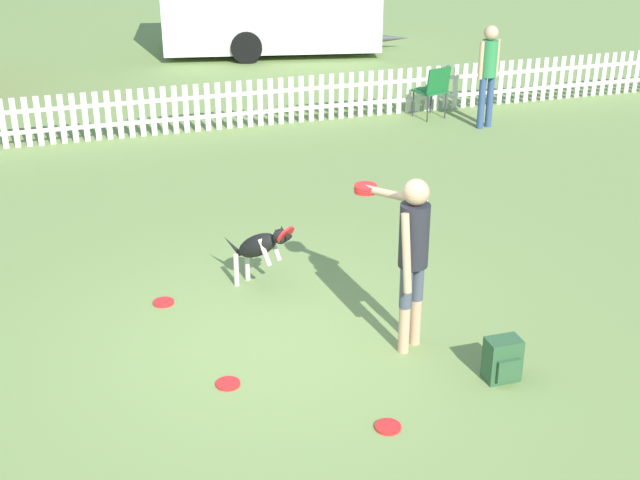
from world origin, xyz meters
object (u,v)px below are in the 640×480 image
at_px(spectator_standing, 488,66).
at_px(frisbee_near_dog, 164,302).
at_px(equipment_trailer, 271,0).
at_px(frisbee_near_handler, 228,384).
at_px(handler_person, 411,243).
at_px(leaping_dog, 260,246).
at_px(frisbee_midfield, 388,427).
at_px(backpack_on_grass, 503,360).
at_px(folding_chair_blue_left, 434,87).

bearing_deg(spectator_standing, frisbee_near_dog, 22.74).
distance_m(spectator_standing, equipment_trailer, 6.90).
bearing_deg(spectator_standing, frisbee_near_handler, 33.31).
bearing_deg(handler_person, equipment_trailer, 47.03).
bearing_deg(leaping_dog, spectator_standing, -171.76).
bearing_deg(frisbee_near_dog, leaping_dog, 0.14).
xyz_separation_m(frisbee_midfield, spectator_standing, (4.56, 7.40, 1.04)).
bearing_deg(backpack_on_grass, spectator_standing, 64.77).
height_order(handler_person, frisbee_near_handler, handler_person).
xyz_separation_m(frisbee_midfield, backpack_on_grass, (1.26, 0.39, 0.19)).
xyz_separation_m(frisbee_near_handler, frisbee_near_dog, (-0.35, 1.71, 0.00)).
height_order(frisbee_near_handler, spectator_standing, spectator_standing).
height_order(handler_person, equipment_trailer, equipment_trailer).
distance_m(folding_chair_blue_left, spectator_standing, 1.08).
bearing_deg(equipment_trailer, leaping_dog, -93.48).
relative_size(leaping_dog, spectator_standing, 0.52).
distance_m(handler_person, leaping_dog, 1.97).
bearing_deg(frisbee_midfield, handler_person, 61.74).
distance_m(handler_person, folding_chair_blue_left, 7.69).
xyz_separation_m(backpack_on_grass, equipment_trailer, (1.24, 13.60, 0.95)).
bearing_deg(equipment_trailer, spectator_standing, -61.42).
relative_size(frisbee_near_dog, frisbee_midfield, 1.00).
bearing_deg(leaping_dog, handler_person, 90.28).
bearing_deg(leaping_dog, equipment_trailer, -139.36).
xyz_separation_m(leaping_dog, folding_chair_blue_left, (4.37, 5.38, 0.02)).
height_order(folding_chair_blue_left, spectator_standing, spectator_standing).
relative_size(backpack_on_grass, folding_chair_blue_left, 0.45).
distance_m(handler_person, backpack_on_grass, 1.36).
distance_m(handler_person, frisbee_midfield, 1.74).
relative_size(backpack_on_grass, spectator_standing, 0.24).
xyz_separation_m(handler_person, leaping_dog, (-1.08, 1.55, -0.57)).
relative_size(frisbee_near_dog, equipment_trailer, 0.04).
relative_size(frisbee_midfield, spectator_standing, 0.13).
height_order(frisbee_near_dog, equipment_trailer, equipment_trailer).
xyz_separation_m(frisbee_near_handler, spectator_standing, (5.73, 6.37, 1.04)).
distance_m(folding_chair_blue_left, equipment_trailer, 6.06).
bearing_deg(leaping_dog, folding_chair_blue_left, -163.77).
bearing_deg(handler_person, spectator_standing, 23.01).
distance_m(frisbee_midfield, backpack_on_grass, 1.33).
bearing_deg(backpack_on_grass, equipment_trailer, 84.80).
height_order(handler_person, leaping_dog, handler_person).
xyz_separation_m(frisbee_near_handler, frisbee_midfield, (1.16, -1.03, 0.00)).
bearing_deg(folding_chair_blue_left, frisbee_near_dog, 28.71).
bearing_deg(equipment_trailer, frisbee_near_handler, -94.60).
xyz_separation_m(frisbee_near_dog, spectator_standing, (6.07, 4.66, 1.04)).
height_order(frisbee_midfield, folding_chair_blue_left, folding_chair_blue_left).
xyz_separation_m(frisbee_near_dog, backpack_on_grass, (2.77, -2.35, 0.19)).
bearing_deg(handler_person, backpack_on_grass, -87.37).
bearing_deg(spectator_standing, frisbee_midfield, 43.59).
bearing_deg(frisbee_near_dog, backpack_on_grass, -40.33).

